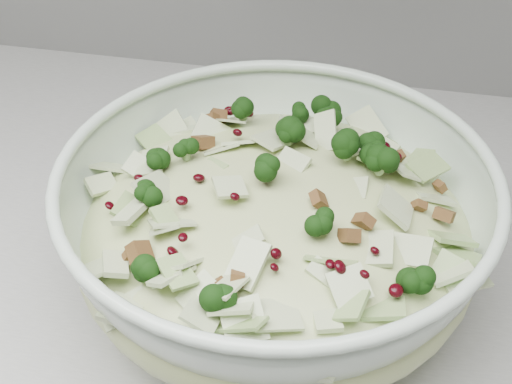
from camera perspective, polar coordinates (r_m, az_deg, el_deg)
mixing_bowl at (r=0.56m, az=1.58°, el=-3.33°), size 0.36×0.36×0.13m
salad at (r=0.55m, az=1.62°, el=-1.65°), size 0.42×0.42×0.13m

